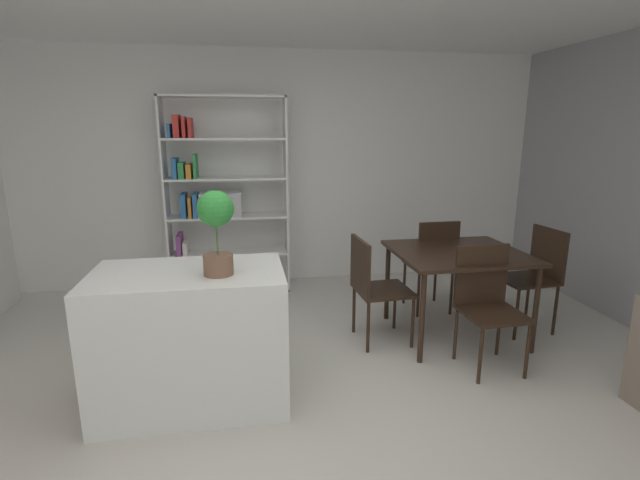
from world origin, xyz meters
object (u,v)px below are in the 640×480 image
(potted_plant_on_island, at_px, (216,225))
(open_bookshelf, at_px, (217,195))
(dining_chair_island_side, at_px, (372,281))
(dining_chair_far, at_px, (433,259))
(dining_chair_near, at_px, (487,297))
(kitchen_island, at_px, (192,337))
(dining_chair_window_side, at_px, (536,270))
(dining_table, at_px, (458,259))

(potted_plant_on_island, bearing_deg, open_bookshelf, 92.75)
(potted_plant_on_island, height_order, open_bookshelf, open_bookshelf)
(open_bookshelf, xyz_separation_m, dining_chair_island_side, (1.33, -1.52, -0.55))
(dining_chair_far, bearing_deg, dining_chair_near, 88.18)
(kitchen_island, height_order, open_bookshelf, open_bookshelf)
(potted_plant_on_island, height_order, dining_chair_near, potted_plant_on_island)
(kitchen_island, distance_m, dining_chair_window_side, 3.03)
(kitchen_island, xyz_separation_m, dining_chair_window_side, (2.95, 0.69, 0.10))
(potted_plant_on_island, xyz_separation_m, open_bookshelf, (-0.11, 2.29, -0.14))
(dining_table, bearing_deg, dining_chair_near, -90.28)
(kitchen_island, xyz_separation_m, open_bookshelf, (0.09, 2.20, 0.64))
(dining_chair_island_side, height_order, dining_chair_near, dining_chair_near)
(potted_plant_on_island, height_order, dining_table, potted_plant_on_island)
(dining_chair_island_side, relative_size, dining_chair_window_side, 0.97)
(dining_chair_far, bearing_deg, dining_chair_island_side, 32.89)
(dining_chair_far, bearing_deg, dining_table, 88.18)
(potted_plant_on_island, bearing_deg, dining_chair_window_side, 15.96)
(dining_chair_island_side, xyz_separation_m, dining_chair_far, (0.77, 0.53, 0.02))
(kitchen_island, relative_size, dining_chair_near, 1.31)
(dining_table, xyz_separation_m, dining_chair_window_side, (0.76, 0.01, -0.14))
(kitchen_island, relative_size, dining_chair_window_side, 1.30)
(open_bookshelf, distance_m, dining_chair_near, 2.97)
(kitchen_island, bearing_deg, dining_chair_far, 28.74)
(potted_plant_on_island, distance_m, dining_chair_window_side, 2.93)
(dining_chair_far, bearing_deg, kitchen_island, 27.21)
(dining_chair_island_side, height_order, dining_chair_window_side, dining_chair_window_side)
(open_bookshelf, relative_size, dining_chair_near, 2.29)
(dining_chair_window_side, height_order, dining_chair_near, dining_chair_window_side)
(kitchen_island, distance_m, dining_table, 2.30)
(dining_chair_island_side, bearing_deg, open_bookshelf, 37.83)
(open_bookshelf, relative_size, dining_chair_island_side, 2.34)
(dining_chair_island_side, bearing_deg, dining_table, -92.78)
(potted_plant_on_island, height_order, dining_chair_window_side, potted_plant_on_island)
(dining_chair_window_side, bearing_deg, open_bookshelf, -122.73)
(kitchen_island, height_order, potted_plant_on_island, potted_plant_on_island)
(dining_chair_island_side, bearing_deg, dining_chair_near, -127.11)
(potted_plant_on_island, xyz_separation_m, dining_table, (1.98, 0.78, -0.53))
(dining_chair_window_side, bearing_deg, dining_chair_far, -128.74)
(dining_table, height_order, dining_chair_window_side, dining_chair_window_side)
(potted_plant_on_island, height_order, dining_chair_island_side, potted_plant_on_island)
(open_bookshelf, bearing_deg, kitchen_island, -92.39)
(potted_plant_on_island, bearing_deg, kitchen_island, 154.27)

